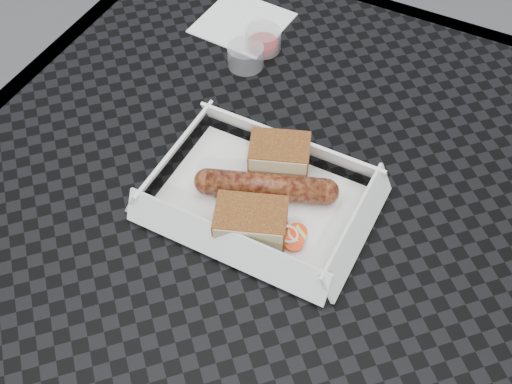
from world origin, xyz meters
TOP-DOWN VIEW (x-y plane):
  - patio_table at (0.00, 0.00)m, footprint 0.80×0.80m
  - food_tray at (-0.01, -0.04)m, footprint 0.22×0.15m
  - bratwurst at (-0.00, -0.03)m, footprint 0.16×0.08m
  - bread_near at (-0.01, 0.01)m, footprint 0.08×0.07m
  - bread_far at (0.01, -0.08)m, footprint 0.09×0.08m
  - veg_garnish at (0.04, -0.07)m, footprint 0.03×0.03m
  - napkin at (-0.18, 0.25)m, footprint 0.13×0.13m
  - condiment_cup_sauce at (-0.13, 0.21)m, footprint 0.05×0.05m
  - condiment_cup_empty at (-0.13, 0.17)m, footprint 0.05×0.05m

SIDE VIEW (x-z plane):
  - patio_table at x=0.00m, z-range 0.30..1.04m
  - napkin at x=-0.18m, z-range 0.74..0.75m
  - food_tray at x=-0.01m, z-range 0.74..0.75m
  - veg_garnish at x=0.04m, z-range 0.75..0.75m
  - condiment_cup_sauce at x=-0.13m, z-range 0.74..0.78m
  - condiment_cup_empty at x=-0.13m, z-range 0.74..0.78m
  - bratwurst at x=0.00m, z-range 0.75..0.78m
  - bread_far at x=0.01m, z-range 0.75..0.79m
  - bread_near at x=-0.01m, z-range 0.75..0.79m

